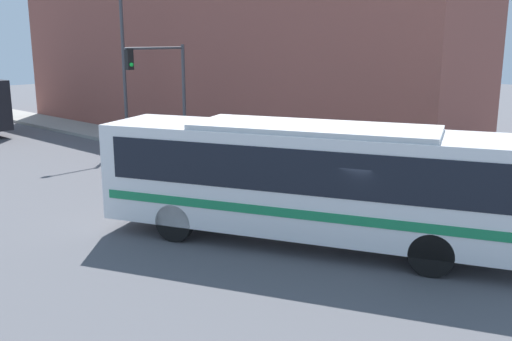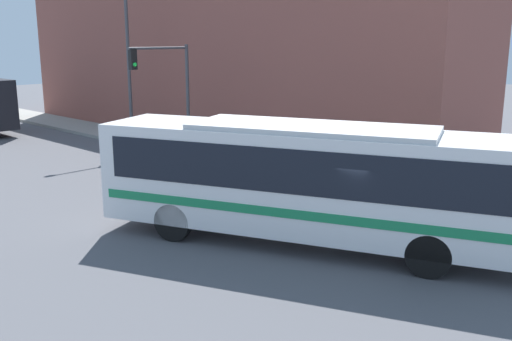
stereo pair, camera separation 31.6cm
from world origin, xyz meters
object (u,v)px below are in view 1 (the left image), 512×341
(parking_meter, at_px, (236,143))
(street_lamp, at_px, (118,50))
(fire_hydrant, at_px, (331,172))
(traffic_light_pole, at_px, (164,80))
(city_bus, at_px, (313,176))
(pedestrian_near_corner, at_px, (327,154))

(parking_meter, xyz_separation_m, street_lamp, (-0.08, 8.51, 3.89))
(fire_hydrant, relative_size, traffic_light_pole, 0.15)
(fire_hydrant, bearing_deg, traffic_light_pole, 96.57)
(street_lamp, bearing_deg, traffic_light_pole, -100.56)
(city_bus, distance_m, fire_hydrant, 6.56)
(parking_meter, height_order, pedestrian_near_corner, pedestrian_near_corner)
(traffic_light_pole, xyz_separation_m, parking_meter, (1.00, -3.58, -2.62))
(city_bus, xyz_separation_m, traffic_light_pole, (4.52, 11.93, 1.75))
(fire_hydrant, relative_size, pedestrian_near_corner, 0.42)
(parking_meter, distance_m, street_lamp, 9.35)
(city_bus, height_order, fire_hydrant, city_bus)
(traffic_light_pole, xyz_separation_m, pedestrian_near_corner, (1.47, -8.12, -2.57))
(parking_meter, relative_size, pedestrian_near_corner, 0.71)
(traffic_light_pole, distance_m, pedestrian_near_corner, 8.64)
(traffic_light_pole, height_order, street_lamp, street_lamp)
(street_lamp, height_order, pedestrian_near_corner, street_lamp)
(city_bus, relative_size, pedestrian_near_corner, 6.53)
(fire_hydrant, xyz_separation_m, street_lamp, (-0.08, 13.59, 4.38))
(traffic_light_pole, height_order, parking_meter, traffic_light_pole)
(city_bus, height_order, pedestrian_near_corner, city_bus)
(traffic_light_pole, relative_size, street_lamp, 0.63)
(fire_hydrant, height_order, parking_meter, parking_meter)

